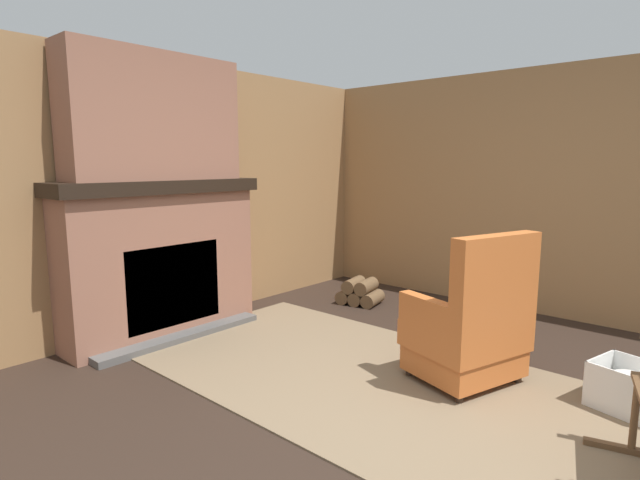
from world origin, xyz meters
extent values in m
plane|color=#2D2119|center=(0.00, 0.00, 0.00)|extent=(14.00, 14.00, 0.00)
cube|color=#9E7247|center=(-2.82, 0.00, 1.21)|extent=(0.06, 6.19, 2.41)
cube|color=#9E7247|center=(0.00, 2.82, 1.21)|extent=(6.19, 0.06, 2.41)
cube|color=#93604C|center=(-2.59, 0.00, 0.62)|extent=(0.40, 1.70, 1.25)
cube|color=black|center=(-2.43, 0.00, 0.47)|extent=(0.08, 0.88, 0.70)
cube|color=#565451|center=(-2.31, 0.00, 0.03)|extent=(0.16, 1.53, 0.06)
cube|color=black|center=(-2.59, 0.00, 1.30)|extent=(0.50, 1.80, 0.11)
cube|color=#93604C|center=(-2.59, 0.00, 1.87)|extent=(0.35, 1.49, 1.04)
cube|color=#7A664C|center=(-0.55, 0.43, 0.01)|extent=(3.86, 1.88, 0.01)
cube|color=#C6662D|center=(-0.17, 0.85, 0.18)|extent=(0.74, 0.81, 0.24)
cube|color=#C6662D|center=(-0.17, 0.85, 0.33)|extent=(0.78, 0.85, 0.18)
cube|color=#C6662D|center=(0.05, 0.78, 0.74)|extent=(0.33, 0.71, 0.64)
cube|color=#C6662D|center=(-0.28, 0.56, 0.52)|extent=(0.53, 0.25, 0.20)
cube|color=#C6662D|center=(-0.10, 1.15, 0.52)|extent=(0.53, 0.25, 0.20)
cylinder|color=#332319|center=(-0.48, 0.65, 0.03)|extent=(0.06, 0.06, 0.06)
cylinder|color=#332319|center=(-0.31, 1.19, 0.03)|extent=(0.06, 0.06, 0.06)
cylinder|color=#332319|center=(-0.03, 0.51, 0.03)|extent=(0.06, 0.06, 0.06)
cylinder|color=#332319|center=(0.14, 1.05, 0.03)|extent=(0.06, 0.06, 0.06)
cylinder|color=brown|center=(0.89, 0.57, 0.23)|extent=(0.04, 0.04, 0.38)
cylinder|color=brown|center=(-2.00, 1.87, 0.07)|extent=(0.21, 0.35, 0.15)
cylinder|color=brown|center=(-1.85, 1.90, 0.07)|extent=(0.21, 0.35, 0.15)
cylinder|color=brown|center=(-1.71, 1.93, 0.07)|extent=(0.21, 0.35, 0.15)
cylinder|color=brown|center=(-1.93, 1.88, 0.20)|extent=(0.21, 0.35, 0.15)
cylinder|color=brown|center=(-1.78, 1.92, 0.20)|extent=(0.21, 0.35, 0.15)
cube|color=white|center=(0.80, 1.10, 0.01)|extent=(0.48, 0.44, 0.01)
cube|color=white|center=(0.61, 1.15, 0.15)|extent=(0.10, 0.34, 0.29)
cube|color=white|center=(0.76, 0.94, 0.15)|extent=(0.40, 0.11, 0.29)
ellipsoid|color=white|center=(0.80, 1.10, 0.16)|extent=(0.39, 0.35, 0.18)
ellipsoid|color=#99B29E|center=(-2.63, -0.31, 1.41)|extent=(0.13, 0.13, 0.10)
cylinder|color=white|center=(-2.63, -0.31, 1.55)|extent=(0.07, 0.07, 0.19)
cube|color=black|center=(-2.63, 0.39, 1.43)|extent=(0.12, 0.27, 0.16)
cube|color=silver|center=(-2.57, 0.39, 1.44)|extent=(0.01, 0.04, 0.02)
camera|label=1|loc=(1.26, -2.28, 1.51)|focal=28.00mm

